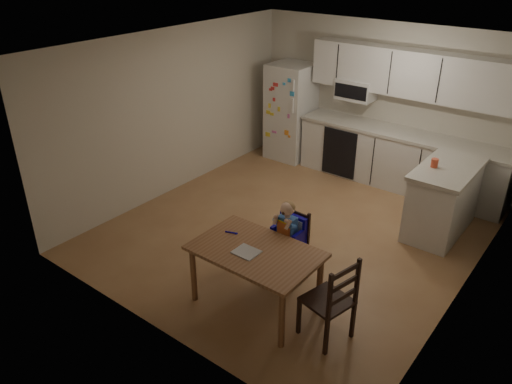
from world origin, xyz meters
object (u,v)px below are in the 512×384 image
at_px(kitchen_island, 443,199).
at_px(red_cup, 435,163).
at_px(dining_table, 256,257).
at_px(chair_side, 335,297).
at_px(refrigerator, 291,112).
at_px(chair_booster, 289,233).

height_order(kitchen_island, red_cup, red_cup).
xyz_separation_m(red_cup, dining_table, (-0.88, -2.66, -0.40)).
bearing_deg(chair_side, red_cup, -165.26).
bearing_deg(kitchen_island, refrigerator, 163.26).
height_order(refrigerator, red_cup, refrigerator).
height_order(kitchen_island, chair_booster, chair_booster).
distance_m(red_cup, chair_side, 2.67).
bearing_deg(red_cup, dining_table, -108.26).
bearing_deg(dining_table, chair_booster, 89.85).
xyz_separation_m(red_cup, chair_side, (0.07, -2.63, -0.48)).
bearing_deg(chair_side, kitchen_island, -168.59).
relative_size(refrigerator, chair_side, 1.79).
distance_m(kitchen_island, dining_table, 2.97).
bearing_deg(kitchen_island, red_cup, -141.46).
bearing_deg(red_cup, chair_booster, -113.17).
relative_size(dining_table, chair_side, 1.40).
distance_m(kitchen_island, chair_booster, 2.41).
distance_m(dining_table, chair_side, 0.95).
relative_size(dining_table, chair_booster, 1.29).
bearing_deg(red_cup, refrigerator, 160.26).
bearing_deg(chair_side, refrigerator, -127.33).
relative_size(refrigerator, chair_booster, 1.65).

